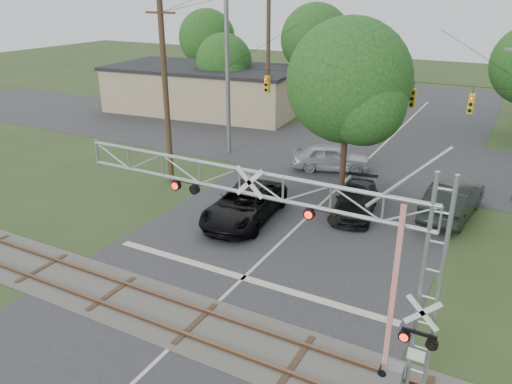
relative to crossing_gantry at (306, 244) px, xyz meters
The scene contains 13 objects.
ground 6.45m from the crossing_gantry, 159.08° to the right, with size 160.00×160.00×0.00m, color #2D3F1D.
road_main 10.43m from the crossing_gantry, 117.19° to the left, with size 14.00×90.00×0.02m, color #2A292C.
road_cross 23.21m from the crossing_gantry, 100.87° to the left, with size 90.00×12.00×0.02m, color #2A292C.
railroad_track 6.23m from the crossing_gantry, behind, with size 90.00×3.20×0.17m.
crossing_gantry is the anchor object (origin of this frame).
traffic_signal_span 18.70m from the crossing_gantry, 100.37° to the left, with size 19.34×0.36×11.50m.
pickup_black 11.91m from the crossing_gantry, 128.66° to the left, with size 2.84×6.17×1.71m, color black.
car_dark 13.19m from the crossing_gantry, 100.33° to the left, with size 2.04×5.01×1.45m, color black.
sedan_silver 19.61m from the crossing_gantry, 107.69° to the left, with size 2.03×5.06×1.72m, color #ACB0B4.
suv_dark 15.11m from the crossing_gantry, 80.91° to the left, with size 2.02×5.78×1.91m, color black.
commercial_building 36.91m from the crossing_gantry, 128.39° to the left, with size 19.29×11.23×4.31m.
utility_poles 21.80m from the crossing_gantry, 93.46° to the left, with size 24.05×28.61×13.50m.
treeline 31.81m from the crossing_gantry, 96.58° to the left, with size 54.18×30.97×10.02m.
Camera 1 is at (8.97, -9.99, 11.21)m, focal length 35.00 mm.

